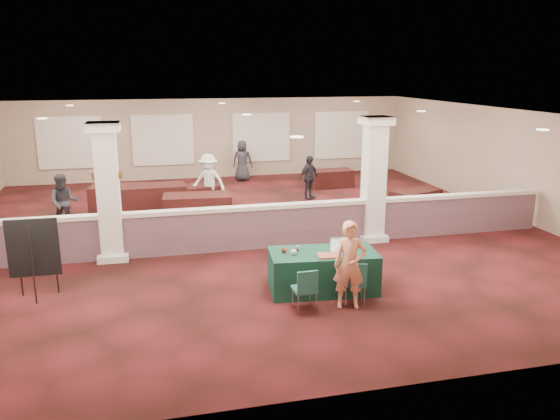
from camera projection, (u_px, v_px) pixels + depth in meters
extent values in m
plane|color=#4E1317|center=(249.00, 231.00, 15.06)|extent=(16.00, 16.00, 0.00)
cube|color=gray|center=(213.00, 139.00, 22.19)|extent=(16.00, 0.04, 3.20)
cube|color=gray|center=(356.00, 285.00, 7.13)|extent=(16.00, 0.04, 3.20)
cube|color=gray|center=(509.00, 163.00, 16.46)|extent=(0.04, 16.00, 3.20)
cube|color=silver|center=(247.00, 114.00, 14.26)|extent=(16.00, 16.00, 0.02)
cube|color=brown|center=(259.00, 229.00, 13.52)|extent=(15.60, 0.20, 1.00)
cube|color=beige|center=(259.00, 207.00, 13.38)|extent=(15.60, 0.28, 0.10)
cube|color=silver|center=(108.00, 193.00, 12.46)|extent=(0.50, 0.50, 3.20)
cube|color=silver|center=(114.00, 256.00, 12.84)|extent=(0.70, 0.70, 0.16)
cube|color=silver|center=(103.00, 127.00, 12.08)|extent=(0.72, 0.72, 0.20)
cube|color=silver|center=(374.00, 180.00, 13.92)|extent=(0.50, 0.50, 3.20)
cube|color=silver|center=(371.00, 236.00, 14.30)|extent=(0.70, 0.70, 0.16)
cube|color=silver|center=(376.00, 120.00, 13.55)|extent=(0.72, 0.72, 0.20)
cylinder|color=brown|center=(94.00, 176.00, 12.30)|extent=(0.12, 0.12, 0.18)
cylinder|color=white|center=(94.00, 176.00, 12.30)|extent=(0.09, 0.09, 0.10)
cylinder|color=brown|center=(120.00, 175.00, 12.42)|extent=(0.12, 0.12, 0.18)
cylinder|color=white|center=(120.00, 175.00, 12.42)|extent=(0.09, 0.09, 0.10)
cube|color=#0F392A|center=(323.00, 271.00, 10.94)|extent=(2.21, 1.26, 0.81)
cube|color=#205F58|center=(354.00, 282.00, 10.36)|extent=(0.51, 0.51, 0.06)
cube|color=#205F58|center=(356.00, 274.00, 10.11)|extent=(0.41, 0.14, 0.41)
cylinder|color=gray|center=(346.00, 297.00, 10.24)|extent=(0.03, 0.03, 0.39)
cylinder|color=gray|center=(364.00, 297.00, 10.24)|extent=(0.03, 0.03, 0.39)
cylinder|color=gray|center=(344.00, 289.00, 10.58)|extent=(0.03, 0.03, 0.39)
cylinder|color=gray|center=(362.00, 289.00, 10.58)|extent=(0.03, 0.03, 0.39)
cube|color=#205F58|center=(304.00, 289.00, 10.05)|extent=(0.43, 0.43, 0.05)
cube|color=#205F58|center=(308.00, 282.00, 9.81)|extent=(0.40, 0.06, 0.39)
cylinder|color=gray|center=(298.00, 305.00, 9.90)|extent=(0.02, 0.02, 0.38)
cylinder|color=gray|center=(316.00, 303.00, 9.99)|extent=(0.02, 0.02, 0.38)
cylinder|color=gray|center=(293.00, 297.00, 10.21)|extent=(0.02, 0.02, 0.38)
cylinder|color=gray|center=(310.00, 295.00, 10.30)|extent=(0.02, 0.02, 0.38)
cube|color=black|center=(33.00, 248.00, 10.37)|extent=(0.95, 0.06, 1.14)
cylinder|color=black|center=(19.00, 260.00, 10.57)|extent=(0.03, 0.03, 1.51)
cylinder|color=black|center=(55.00, 257.00, 10.71)|extent=(0.03, 0.03, 1.51)
cylinder|color=black|center=(32.00, 266.00, 10.22)|extent=(0.03, 0.03, 1.51)
imported|color=#FB896D|center=(350.00, 265.00, 10.07)|extent=(0.68, 0.54, 1.66)
cube|color=black|center=(154.00, 198.00, 17.22)|extent=(2.03, 1.07, 0.81)
cube|color=black|center=(198.00, 208.00, 15.96)|extent=(2.03, 1.13, 0.80)
cube|color=black|center=(416.00, 200.00, 17.25)|extent=(1.76, 1.28, 0.64)
cube|color=black|center=(123.00, 198.00, 17.20)|extent=(2.09, 1.27, 0.80)
cube|color=black|center=(195.00, 196.00, 17.72)|extent=(1.84, 1.30, 0.68)
cube|color=black|center=(331.00, 178.00, 20.63)|extent=(1.67, 0.93, 0.65)
imported|color=black|center=(64.00, 203.00, 14.91)|extent=(0.78, 0.44, 1.59)
imported|color=white|center=(209.00, 181.00, 17.50)|extent=(1.21, 0.98, 1.72)
imported|color=black|center=(309.00, 177.00, 18.64)|extent=(0.97, 0.82, 1.50)
imported|color=black|center=(242.00, 161.00, 21.68)|extent=(0.90, 0.67, 1.62)
cube|color=silver|center=(340.00, 252.00, 10.83)|extent=(0.39, 0.29, 0.02)
cube|color=silver|center=(339.00, 243.00, 10.92)|extent=(0.37, 0.05, 0.25)
cube|color=silver|center=(339.00, 244.00, 10.92)|extent=(0.33, 0.04, 0.21)
cube|color=#D14E21|center=(329.00, 256.00, 10.58)|extent=(0.48, 0.38, 0.03)
sphere|color=beige|center=(294.00, 252.00, 10.64)|extent=(0.12, 0.12, 0.12)
sphere|color=maroon|center=(284.00, 250.00, 10.78)|extent=(0.11, 0.11, 0.11)
sphere|color=#525257|center=(297.00, 248.00, 10.89)|extent=(0.12, 0.12, 0.12)
cube|color=#B61B13|center=(363.00, 255.00, 10.64)|extent=(0.14, 0.05, 0.01)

